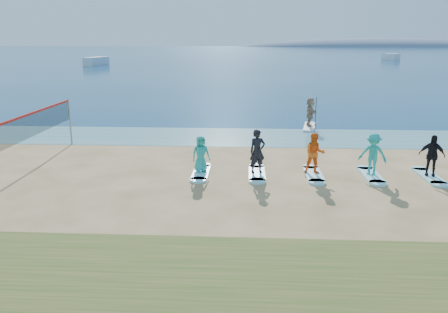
# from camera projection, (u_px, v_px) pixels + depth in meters

# --- Properties ---
(ground) EXTENTS (600.00, 600.00, 0.00)m
(ground) POSITION_uv_depth(u_px,v_px,m) (250.00, 201.00, 15.71)
(ground) COLOR tan
(ground) RESTS_ON ground
(shallow_water) EXTENTS (600.00, 600.00, 0.00)m
(shallow_water) POSITION_uv_depth(u_px,v_px,m) (249.00, 137.00, 25.83)
(shallow_water) COLOR teal
(shallow_water) RESTS_ON ground
(ocean) EXTENTS (600.00, 600.00, 0.00)m
(ocean) POSITION_uv_depth(u_px,v_px,m) (249.00, 53.00, 169.87)
(ocean) COLOR navy
(ocean) RESTS_ON ground
(island_ridge) EXTENTS (220.00, 56.00, 18.00)m
(island_ridge) POSITION_uv_depth(u_px,v_px,m) (387.00, 47.00, 299.76)
(island_ridge) COLOR slate
(island_ridge) RESTS_ON ground
(volleyball_net) EXTENTS (0.18, 9.09, 2.50)m
(volleyball_net) POSITION_uv_depth(u_px,v_px,m) (29.00, 126.00, 19.27)
(volleyball_net) COLOR gray
(volleyball_net) RESTS_ON ground
(paddleboard) EXTENTS (1.21, 3.08, 0.12)m
(paddleboard) POSITION_uv_depth(u_px,v_px,m) (309.00, 127.00, 28.52)
(paddleboard) COLOR silver
(paddleboard) RESTS_ON ground
(paddleboarder) EXTENTS (0.60, 1.73, 1.85)m
(paddleboarder) POSITION_uv_depth(u_px,v_px,m) (310.00, 112.00, 28.27)
(paddleboarder) COLOR tan
(paddleboarder) RESTS_ON paddleboard
(boat_offshore_a) EXTENTS (3.52, 7.65, 1.75)m
(boat_offshore_a) POSITION_uv_depth(u_px,v_px,m) (97.00, 65.00, 93.62)
(boat_offshore_a) COLOR silver
(boat_offshore_a) RESTS_ON ground
(boat_offshore_b) EXTENTS (3.31, 6.45, 1.76)m
(boat_offshore_b) POSITION_uv_depth(u_px,v_px,m) (390.00, 60.00, 115.40)
(boat_offshore_b) COLOR silver
(boat_offshore_b) RESTS_ON ground
(surfboard_0) EXTENTS (0.70, 2.20, 0.09)m
(surfboard_0) POSITION_uv_depth(u_px,v_px,m) (201.00, 172.00, 18.88)
(surfboard_0) COLOR #A4F6FF
(surfboard_0) RESTS_ON ground
(student_0) EXTENTS (0.90, 0.77, 1.57)m
(student_0) POSITION_uv_depth(u_px,v_px,m) (201.00, 154.00, 18.67)
(student_0) COLOR teal
(student_0) RESTS_ON surfboard_0
(surfboard_1) EXTENTS (0.70, 2.20, 0.09)m
(surfboard_1) POSITION_uv_depth(u_px,v_px,m) (257.00, 173.00, 18.76)
(surfboard_1) COLOR #A4F6FF
(surfboard_1) RESTS_ON ground
(student_1) EXTENTS (0.79, 0.64, 1.87)m
(student_1) POSITION_uv_depth(u_px,v_px,m) (257.00, 151.00, 18.50)
(student_1) COLOR black
(student_1) RESTS_ON surfboard_1
(surfboard_2) EXTENTS (0.70, 2.20, 0.09)m
(surfboard_2) POSITION_uv_depth(u_px,v_px,m) (313.00, 174.00, 18.63)
(surfboard_2) COLOR #A4F6FF
(surfboard_2) RESTS_ON ground
(student_2) EXTENTS (0.87, 0.69, 1.75)m
(student_2) POSITION_uv_depth(u_px,v_px,m) (315.00, 153.00, 18.39)
(student_2) COLOR orange
(student_2) RESTS_ON surfboard_2
(surfboard_3) EXTENTS (0.70, 2.20, 0.09)m
(surfboard_3) POSITION_uv_depth(u_px,v_px,m) (371.00, 175.00, 18.50)
(surfboard_3) COLOR #A4F6FF
(surfboard_3) RESTS_ON ground
(student_3) EXTENTS (1.32, 1.08, 1.77)m
(student_3) POSITION_uv_depth(u_px,v_px,m) (373.00, 154.00, 18.26)
(student_3) COLOR teal
(student_3) RESTS_ON surfboard_3
(surfboard_4) EXTENTS (0.70, 2.20, 0.09)m
(surfboard_4) POSITION_uv_depth(u_px,v_px,m) (429.00, 176.00, 18.37)
(surfboard_4) COLOR #A4F6FF
(surfboard_4) RESTS_ON ground
(student_4) EXTENTS (1.10, 0.75, 1.73)m
(student_4) POSITION_uv_depth(u_px,v_px,m) (432.00, 155.00, 18.13)
(student_4) COLOR black
(student_4) RESTS_ON surfboard_4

